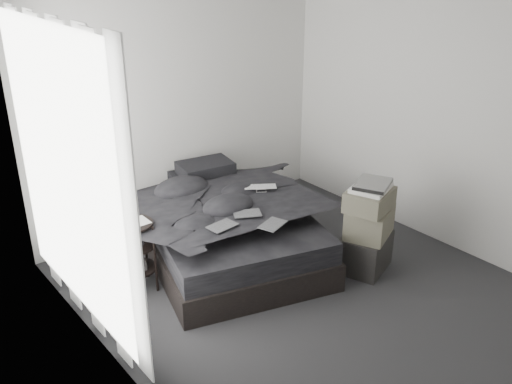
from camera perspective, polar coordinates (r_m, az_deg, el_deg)
floor at (r=5.35m, az=5.43°, el=-10.11°), size 3.60×4.20×0.01m
wall_back at (r=6.34m, az=-7.43°, el=8.31°), size 3.60×0.01×2.60m
wall_left at (r=3.81m, az=-13.81°, el=-3.13°), size 0.01×4.20×2.60m
wall_right at (r=6.09m, az=18.36°, el=6.64°), size 0.01×4.20×2.60m
window_left at (r=4.57m, az=-18.57°, el=1.62°), size 0.02×2.00×2.30m
curtain_left at (r=4.61m, az=-17.89°, el=0.96°), size 0.06×2.12×2.48m
bed at (r=5.85m, az=-2.75°, el=-5.25°), size 2.04×2.38×0.28m
mattress at (r=5.73m, az=-2.80°, el=-3.10°), size 1.97×2.30×0.22m
duvet at (r=5.59m, az=-2.67°, el=-1.24°), size 1.92×2.08×0.24m
pillow_lower at (r=6.32m, az=-5.70°, el=1.27°), size 0.70×0.57×0.14m
pillow_upper at (r=6.28m, az=-5.09°, el=2.42°), size 0.63×0.49×0.13m
laptop at (r=5.74m, az=0.47°, el=0.94°), size 0.39×0.36×0.03m
comic_a at (r=5.04m, az=-3.41°, el=-2.65°), size 0.27×0.19×0.01m
comic_b at (r=5.26m, az=-0.90°, el=-1.37°), size 0.31×0.27×0.01m
comic_c at (r=5.05m, az=1.69°, el=-2.40°), size 0.30×0.24×0.01m
side_stand at (r=5.36m, az=-11.92°, el=-6.31°), size 0.42×0.42×0.67m
papers at (r=5.19m, az=-12.10°, el=-3.08°), size 0.26×0.19×0.01m
floor_books at (r=5.48m, az=-14.15°, el=-9.07°), size 0.15×0.21×0.14m
box_lower at (r=5.72m, az=10.87°, el=-5.88°), size 0.61×0.54×0.37m
box_mid at (r=5.57m, az=11.27°, el=-2.93°), size 0.58×0.53×0.28m
box_upper at (r=5.45m, az=11.29°, el=-0.75°), size 0.53×0.48×0.20m
art_book_white at (r=5.41m, az=11.43°, el=0.42°), size 0.46×0.42×0.04m
art_book_snake at (r=5.41m, az=11.61°, el=0.79°), size 0.46×0.43×0.03m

